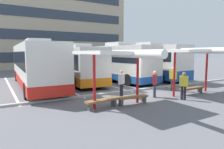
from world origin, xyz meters
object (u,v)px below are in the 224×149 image
at_px(waiting_passenger_0, 173,77).
at_px(waiting_passenger_2, 155,82).
at_px(coach_bus_1, 76,64).
at_px(bench_2, 192,89).
at_px(coach_bus_2, 109,62).
at_px(bench_1, 133,98).
at_px(waiting_shelter_1, 196,51).
at_px(waiting_shelter_0, 120,54).
at_px(waiting_passenger_1, 121,82).
at_px(coach_bus_0, 36,65).
at_px(coach_bus_3, 138,61).
at_px(waiting_passenger_3, 184,84).
at_px(bench_0, 102,102).

distance_m(waiting_passenger_0, waiting_passenger_2, 2.78).
bearing_deg(coach_bus_1, bench_2, -64.04).
height_order(coach_bus_1, coach_bus_2, coach_bus_2).
distance_m(bench_1, waiting_shelter_1, 5.61).
xyz_separation_m(waiting_shelter_0, waiting_passenger_1, (1.32, 1.89, -1.71)).
relative_size(coach_bus_0, bench_1, 6.85).
relative_size(bench_2, waiting_passenger_1, 1.17).
relative_size(coach_bus_1, waiting_passenger_2, 6.48).
bearing_deg(coach_bus_2, waiting_passenger_0, -84.66).
xyz_separation_m(bench_1, bench_2, (5.01, 0.11, 0.01)).
xyz_separation_m(coach_bus_2, coach_bus_3, (3.63, -0.32, -0.01)).
height_order(waiting_passenger_1, waiting_passenger_2, waiting_passenger_1).
height_order(coach_bus_0, bench_1, coach_bus_0).
height_order(coach_bus_0, coach_bus_2, coach_bus_0).
xyz_separation_m(coach_bus_1, bench_1, (-0.41, -9.56, -1.31)).
height_order(coach_bus_1, waiting_passenger_0, coach_bus_1).
relative_size(coach_bus_1, coach_bus_2, 0.86).
bearing_deg(waiting_passenger_3, bench_0, 169.74).
bearing_deg(bench_2, waiting_passenger_1, 160.33).
xyz_separation_m(bench_0, bench_2, (6.81, -0.05, 0.00)).
distance_m(coach_bus_2, bench_1, 10.57).
bearing_deg(coach_bus_2, coach_bus_1, -178.57).
relative_size(coach_bus_1, bench_2, 5.40).
bearing_deg(bench_1, coach_bus_2, 67.21).
height_order(bench_0, bench_2, same).
distance_m(waiting_shelter_1, waiting_passenger_1, 5.28).
distance_m(coach_bus_3, waiting_shelter_1, 9.83).
bearing_deg(coach_bus_3, coach_bus_2, 174.92).
xyz_separation_m(waiting_passenger_0, waiting_passenger_2, (-2.63, -0.92, -0.05)).
bearing_deg(waiting_shelter_0, coach_bus_3, 47.81).
bearing_deg(coach_bus_3, waiting_passenger_1, -133.77).
distance_m(bench_0, waiting_passenger_3, 5.07).
bearing_deg(waiting_passenger_3, waiting_passenger_2, 124.80).
bearing_deg(waiting_passenger_1, bench_0, -144.42).
height_order(bench_2, waiting_passenger_2, waiting_passenger_2).
distance_m(bench_0, bench_1, 1.81).
relative_size(waiting_passenger_1, waiting_passenger_2, 1.02).
distance_m(coach_bus_3, waiting_shelter_0, 12.81).
relative_size(bench_0, waiting_passenger_2, 1.09).
bearing_deg(coach_bus_0, waiting_passenger_3, -54.86).
bearing_deg(waiting_passenger_0, waiting_passenger_1, 177.79).
distance_m(coach_bus_1, waiting_shelter_0, 9.84).
distance_m(coach_bus_1, coach_bus_3, 7.27).
xyz_separation_m(bench_2, waiting_passenger_3, (-1.86, -0.85, 0.61)).
xyz_separation_m(waiting_shelter_1, waiting_passenger_0, (-0.20, 1.65, -1.85)).
xyz_separation_m(coach_bus_3, bench_1, (-7.68, -9.33, -1.43)).
height_order(coach_bus_3, waiting_passenger_0, coach_bus_3).
height_order(waiting_shelter_1, waiting_passenger_1, waiting_shelter_1).
height_order(coach_bus_1, waiting_shelter_1, coach_bus_1).
relative_size(coach_bus_2, waiting_passenger_1, 7.38).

